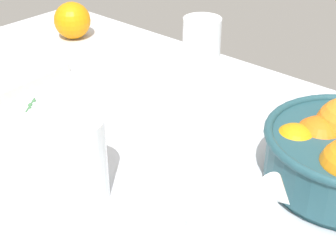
{
  "coord_description": "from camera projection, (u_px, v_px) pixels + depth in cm",
  "views": [
    {
      "loc": [
        39.8,
        -43.12,
        42.97
      ],
      "look_at": [
        -1.23,
        3.53,
        5.7
      ],
      "focal_mm": 54.66,
      "sensor_mm": 36.0,
      "label": 1
    }
  ],
  "objects": [
    {
      "name": "second_glass",
      "position": [
        202.0,
        45.0,
        1.02
      ],
      "size": [
        7.6,
        7.6,
        10.04
      ],
      "color": "white",
      "rests_on": "ground_plane"
    },
    {
      "name": "ground_plane",
      "position": [
        158.0,
        181.0,
        0.73
      ],
      "size": [
        137.8,
        81.36,
        3.0
      ],
      "primitive_type": "cube",
      "color": "silver"
    },
    {
      "name": "juice_glass",
      "position": [
        73.0,
        165.0,
        0.65
      ],
      "size": [
        9.04,
        9.04,
        11.74
      ],
      "color": "white",
      "rests_on": "ground_plane"
    },
    {
      "name": "loose_orange_1",
      "position": [
        72.0,
        20.0,
        1.15
      ],
      "size": [
        8.26,
        8.26,
        8.26
      ],
      "primitive_type": "sphere",
      "color": "orange",
      "rests_on": "ground_plane"
    },
    {
      "name": "herb_sprig_1",
      "position": [
        32.0,
        103.0,
        0.9
      ],
      "size": [
        3.3,
        4.18,
        0.83
      ],
      "color": "#407646",
      "rests_on": "ground_plane"
    }
  ]
}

